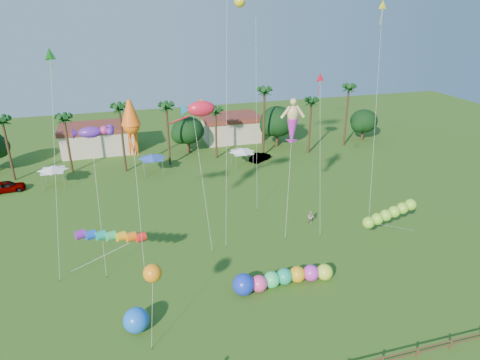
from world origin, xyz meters
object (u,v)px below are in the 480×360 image
object	(u,v)px
car_a	(7,186)
caterpillar_inflatable	(280,278)
car_b	(260,157)
spectator_b	(311,217)
blue_ball	(136,320)

from	to	relation	value
car_a	caterpillar_inflatable	distance (m)	41.88
car_b	spectator_b	world-z (taller)	spectator_b
car_a	spectator_b	world-z (taller)	spectator_b
car_b	caterpillar_inflatable	size ratio (longest dim) A/B	0.42
car_a	blue_ball	bearing A→B (deg)	-161.05
spectator_b	blue_ball	bearing A→B (deg)	-110.46
car_b	caterpillar_inflatable	distance (m)	33.75
car_a	car_b	distance (m)	37.78
caterpillar_inflatable	blue_ball	xyz separation A→B (m)	(-13.11, -2.20, 0.19)
caterpillar_inflatable	blue_ball	distance (m)	13.30
car_b	spectator_b	distance (m)	22.19
blue_ball	car_a	bearing A→B (deg)	115.12
car_a	spectator_b	distance (m)	41.81
spectator_b	blue_ball	xyz separation A→B (m)	(-21.11, -12.52, 0.23)
car_b	spectator_b	bearing A→B (deg)	143.55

